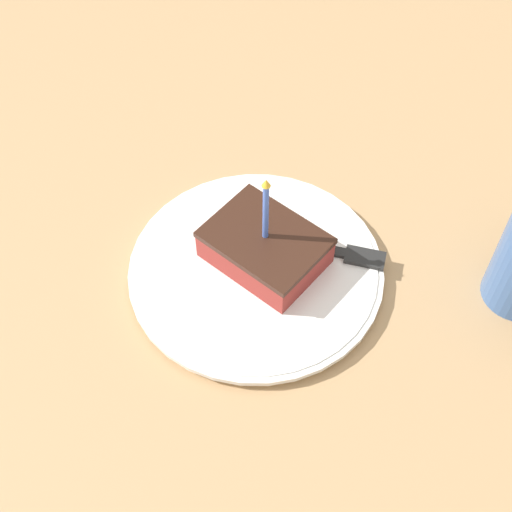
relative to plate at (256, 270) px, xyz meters
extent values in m
cube|color=tan|center=(0.02, -0.02, -0.03)|extent=(2.40, 2.40, 0.04)
cylinder|color=white|center=(0.00, 0.00, 0.00)|extent=(0.27, 0.27, 0.02)
cylinder|color=white|center=(0.00, 0.00, 0.00)|extent=(0.28, 0.28, 0.01)
cube|color=#99332D|center=(-0.02, 0.00, 0.02)|extent=(0.09, 0.12, 0.03)
cube|color=#381E14|center=(-0.02, 0.00, 0.04)|extent=(0.09, 0.13, 0.01)
cylinder|color=#4C72E0|center=(-0.02, 0.00, 0.09)|extent=(0.01, 0.01, 0.08)
cone|color=yellow|center=(-0.02, 0.00, 0.13)|extent=(0.01, 0.01, 0.01)
cube|color=#262626|center=(-0.04, 0.00, 0.01)|extent=(0.08, 0.14, 0.00)
cube|color=#262626|center=(-0.09, 0.09, 0.01)|extent=(0.04, 0.05, 0.00)
camera|label=1|loc=(0.35, 0.30, 0.65)|focal=50.00mm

